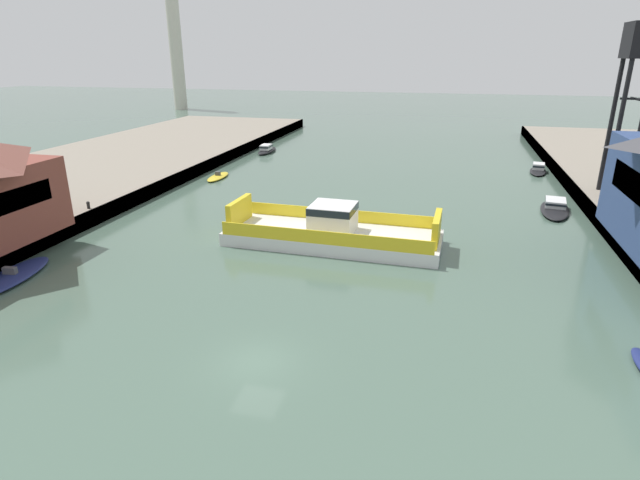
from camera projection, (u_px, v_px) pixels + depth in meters
ground_plane at (256, 362)px, 27.25m from camera, size 400.00×400.00×0.00m
chain_ferry at (333, 232)px, 43.79m from camera, size 18.48×7.01×3.53m
moored_boat_near_left at (538, 169)px, 70.34m from camera, size 2.99×6.39×1.22m
moored_boat_near_right at (218, 177)px, 67.22m from camera, size 2.10×5.73×0.88m
moored_boat_mid_left at (11, 277)px, 37.07m from camera, size 3.65×8.02×0.99m
moored_boat_mid_right at (267, 149)px, 84.42m from camera, size 2.28×6.94×1.35m
moored_boat_far_left at (555, 207)px, 53.12m from camera, size 3.91×8.38×1.16m
bollard_left_far at (88, 205)px, 48.47m from camera, size 0.32×0.32×0.71m
smokestack_distant_a at (178, 46)px, 144.76m from camera, size 2.61×2.61×32.34m
smokestack_distant_b at (175, 41)px, 142.86m from camera, size 3.77×3.77×34.91m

